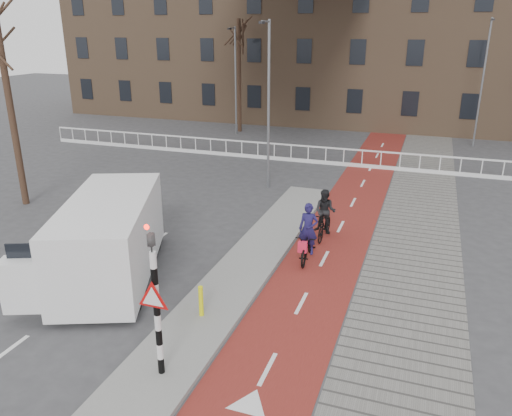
% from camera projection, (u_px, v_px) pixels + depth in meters
% --- Properties ---
extents(ground, '(120.00, 120.00, 0.00)m').
position_uv_depth(ground, '(223.00, 332.00, 12.48)').
color(ground, '#38383A').
rests_on(ground, ground).
extents(bike_lane, '(2.50, 60.00, 0.01)m').
position_uv_depth(bike_lane, '(349.00, 210.00, 20.88)').
color(bike_lane, maroon).
rests_on(bike_lane, ground).
extents(sidewalk, '(3.00, 60.00, 0.01)m').
position_uv_depth(sidewalk, '(419.00, 218.00, 20.00)').
color(sidewalk, slate).
rests_on(sidewalk, ground).
extents(curb_island, '(1.80, 16.00, 0.12)m').
position_uv_depth(curb_island, '(251.00, 260.00, 16.23)').
color(curb_island, gray).
rests_on(curb_island, ground).
extents(traffic_signal, '(0.80, 0.80, 3.68)m').
position_uv_depth(traffic_signal, '(155.00, 297.00, 10.20)').
color(traffic_signal, black).
rests_on(traffic_signal, curb_island).
extents(bollard, '(0.12, 0.12, 0.84)m').
position_uv_depth(bollard, '(201.00, 301.00, 12.86)').
color(bollard, '#FCFA0E').
rests_on(bollard, curb_island).
extents(cyclist_near, '(0.77, 1.89, 1.94)m').
position_uv_depth(cyclist_near, '(308.00, 241.00, 16.15)').
color(cyclist_near, black).
rests_on(cyclist_near, bike_lane).
extents(cyclist_far, '(0.80, 1.70, 1.83)m').
position_uv_depth(cyclist_far, '(325.00, 219.00, 17.79)').
color(cyclist_far, black).
rests_on(cyclist_far, bike_lane).
extents(van, '(4.29, 6.18, 2.47)m').
position_uv_depth(van, '(110.00, 238.00, 14.84)').
color(van, white).
rests_on(van, ground).
extents(railing, '(28.00, 0.10, 0.99)m').
position_uv_depth(railing, '(258.00, 153.00, 29.02)').
color(railing, silver).
rests_on(railing, ground).
extents(townhouse_row, '(46.00, 10.00, 15.90)m').
position_uv_depth(townhouse_row, '(345.00, 19.00, 39.15)').
color(townhouse_row, '#7F6047').
rests_on(townhouse_row, ground).
extents(tree_left, '(0.28, 0.28, 8.11)m').
position_uv_depth(tree_left, '(11.00, 109.00, 20.27)').
color(tree_left, '#331F16').
rests_on(tree_left, ground).
extents(tree_mid, '(0.29, 0.29, 7.80)m').
position_uv_depth(tree_mid, '(239.00, 77.00, 35.49)').
color(tree_mid, '#331F16').
rests_on(tree_mid, ground).
extents(streetlight_near, '(0.12, 0.12, 7.54)m').
position_uv_depth(streetlight_near, '(269.00, 108.00, 22.60)').
color(streetlight_near, slate).
rests_on(streetlight_near, ground).
extents(streetlight_left, '(0.12, 0.12, 7.27)m').
position_uv_depth(streetlight_left, '(236.00, 82.00, 34.69)').
color(streetlight_left, slate).
rests_on(streetlight_left, ground).
extents(streetlight_right, '(0.12, 0.12, 7.79)m').
position_uv_depth(streetlight_right, '(482.00, 84.00, 30.84)').
color(streetlight_right, slate).
rests_on(streetlight_right, ground).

